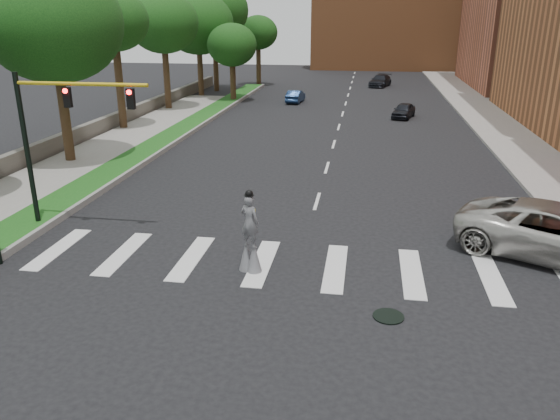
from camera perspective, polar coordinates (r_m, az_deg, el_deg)
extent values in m
plane|color=black|center=(18.16, 1.52, -7.14)|extent=(160.00, 160.00, 0.00)
cube|color=#174C15|center=(39.37, -11.45, 7.51)|extent=(2.00, 60.00, 0.25)
cube|color=gray|center=(39.02, -9.99, 7.52)|extent=(0.20, 60.00, 0.28)
cube|color=gray|center=(31.93, -22.65, 3.47)|extent=(4.00, 60.00, 0.18)
cube|color=gray|center=(43.14, 23.04, 7.34)|extent=(5.00, 90.00, 0.18)
cube|color=#58544B|center=(43.25, -17.51, 8.65)|extent=(0.50, 56.00, 1.10)
cylinder|color=black|center=(16.30, 11.26, -10.84)|extent=(0.90, 0.90, 0.04)
cube|color=#AB6235|center=(94.15, 12.14, 19.83)|extent=(26.00, 14.00, 18.00)
cylinder|color=black|center=(23.67, -24.89, 5.44)|extent=(0.20, 0.20, 6.20)
cylinder|color=gold|center=(21.88, -20.10, 12.26)|extent=(5.20, 0.14, 0.14)
cube|color=black|center=(22.23, -21.33, 10.91)|extent=(0.28, 0.18, 0.75)
cylinder|color=#FF0C0C|center=(22.11, -21.54, 11.50)|extent=(0.18, 0.06, 0.18)
cube|color=black|center=(21.10, -15.33, 11.14)|extent=(0.28, 0.18, 0.75)
cylinder|color=#FF0C0C|center=(20.98, -15.50, 11.77)|extent=(0.18, 0.06, 0.18)
cylinder|color=#362515|center=(18.44, -2.71, -5.23)|extent=(0.07, 0.07, 0.87)
cylinder|color=#362515|center=(18.60, -3.52, -5.01)|extent=(0.07, 0.07, 0.87)
cone|color=#5C5C61|center=(18.39, -2.71, -4.92)|extent=(0.52, 0.52, 1.08)
cone|color=#5C5C61|center=(18.56, -3.53, -4.70)|extent=(0.52, 0.52, 1.08)
imported|color=#5C5C61|center=(18.00, -3.20, -1.23)|extent=(0.78, 0.66, 1.83)
sphere|color=black|center=(17.67, -3.25, 1.72)|extent=(0.26, 0.26, 0.26)
cylinder|color=black|center=(17.69, -3.25, 1.56)|extent=(0.34, 0.34, 0.02)
cube|color=yellow|center=(17.93, -2.97, 0.41)|extent=(0.22, 0.05, 0.10)
imported|color=#B8B5AE|center=(21.54, 27.19, -2.20)|extent=(7.64, 6.03, 1.93)
imported|color=black|center=(47.63, 12.80, 10.10)|extent=(2.39, 3.86, 1.23)
imported|color=navy|center=(54.88, 1.63, 11.78)|extent=(1.58, 3.75, 1.21)
imported|color=black|center=(68.56, 10.44, 13.14)|extent=(3.09, 5.06, 1.37)
cylinder|color=#362515|center=(33.90, -21.60, 9.46)|extent=(0.56, 0.56, 5.89)
ellipsoid|color=#113710|center=(33.49, -22.68, 17.58)|extent=(7.55, 7.55, 6.42)
cylinder|color=#362515|center=(42.85, -16.41, 12.36)|extent=(0.56, 0.56, 6.55)
ellipsoid|color=#113710|center=(42.57, -17.02, 18.40)|extent=(5.02, 5.02, 4.27)
cylinder|color=#362515|center=(51.22, -11.76, 13.53)|extent=(0.56, 0.56, 6.01)
ellipsoid|color=#113710|center=(50.96, -12.13, 18.60)|extent=(6.14, 6.14, 5.22)
cylinder|color=#362515|center=(63.69, -6.75, 15.28)|extent=(0.56, 0.56, 6.75)
ellipsoid|color=#113710|center=(63.51, -6.95, 20.01)|extent=(7.57, 7.57, 6.43)
cylinder|color=#362515|center=(55.52, -4.94, 13.39)|extent=(0.56, 0.56, 4.24)
ellipsoid|color=#113710|center=(55.25, -5.05, 16.81)|extent=(4.81, 4.81, 4.09)
cylinder|color=#362515|center=(68.30, -2.26, 14.96)|extent=(0.56, 0.56, 5.03)
ellipsoid|color=#113710|center=(68.09, -2.30, 18.05)|extent=(4.65, 4.65, 3.95)
cylinder|color=#362515|center=(59.16, -8.33, 14.28)|extent=(0.56, 0.56, 5.54)
ellipsoid|color=#113710|center=(58.91, -8.56, 18.71)|extent=(7.22, 7.22, 6.14)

